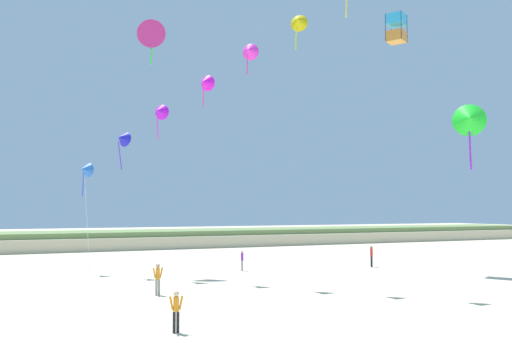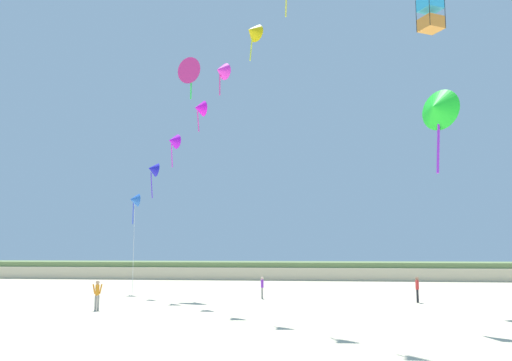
{
  "view_description": "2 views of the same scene",
  "coord_description": "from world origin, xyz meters",
  "px_view_note": "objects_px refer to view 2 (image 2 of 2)",
  "views": [
    {
      "loc": [
        -13.15,
        -16.74,
        4.67
      ],
      "look_at": [
        -0.75,
        11.38,
        6.28
      ],
      "focal_mm": 38.0,
      "sensor_mm": 36.0,
      "label": 1
    },
    {
      "loc": [
        7.07,
        -17.98,
        3.44
      ],
      "look_at": [
        3.0,
        13.58,
        7.54
      ],
      "focal_mm": 38.0,
      "sensor_mm": 36.0,
      "label": 2
    }
  ],
  "objects_px": {
    "person_far_left": "(417,288)",
    "large_kite_high_solo": "(437,109)",
    "person_near_left": "(262,286)",
    "large_kite_low_lead": "(191,71)",
    "large_kite_mid_trail": "(430,14)",
    "person_near_right": "(97,293)"
  },
  "relations": [
    {
      "from": "person_near_left",
      "to": "person_near_right",
      "type": "height_order",
      "value": "person_near_right"
    },
    {
      "from": "large_kite_mid_trail",
      "to": "large_kite_low_lead",
      "type": "bearing_deg",
      "value": 159.07
    },
    {
      "from": "person_near_left",
      "to": "person_far_left",
      "type": "height_order",
      "value": "person_far_left"
    },
    {
      "from": "person_far_left",
      "to": "large_kite_mid_trail",
      "type": "xyz_separation_m",
      "value": [
        1.21,
        -1.96,
        18.08
      ]
    },
    {
      "from": "large_kite_low_lead",
      "to": "large_kite_mid_trail",
      "type": "height_order",
      "value": "large_kite_mid_trail"
    },
    {
      "from": "person_near_left",
      "to": "person_far_left",
      "type": "relative_size",
      "value": 0.91
    },
    {
      "from": "large_kite_high_solo",
      "to": "person_near_left",
      "type": "bearing_deg",
      "value": 128.12
    },
    {
      "from": "person_far_left",
      "to": "large_kite_high_solo",
      "type": "xyz_separation_m",
      "value": [
        -0.52,
        -11.08,
        9.27
      ]
    },
    {
      "from": "person_far_left",
      "to": "person_near_right",
      "type": "bearing_deg",
      "value": -159.55
    },
    {
      "from": "person_near_right",
      "to": "large_kite_low_lead",
      "type": "distance_m",
      "value": 21.16
    },
    {
      "from": "person_far_left",
      "to": "large_kite_low_lead",
      "type": "height_order",
      "value": "large_kite_low_lead"
    },
    {
      "from": "person_near_right",
      "to": "person_far_left",
      "type": "height_order",
      "value": "person_near_right"
    },
    {
      "from": "person_near_right",
      "to": "person_far_left",
      "type": "bearing_deg",
      "value": 20.45
    },
    {
      "from": "person_near_left",
      "to": "large_kite_mid_trail",
      "type": "relative_size",
      "value": 0.68
    },
    {
      "from": "person_near_right",
      "to": "large_kite_high_solo",
      "type": "relative_size",
      "value": 0.4
    },
    {
      "from": "large_kite_low_lead",
      "to": "person_near_left",
      "type": "bearing_deg",
      "value": -27.24
    },
    {
      "from": "person_far_left",
      "to": "person_near_left",
      "type": "bearing_deg",
      "value": 170.84
    },
    {
      "from": "person_far_left",
      "to": "large_kite_high_solo",
      "type": "relative_size",
      "value": 0.4
    },
    {
      "from": "person_near_left",
      "to": "person_far_left",
      "type": "distance_m",
      "value": 10.69
    },
    {
      "from": "person_near_left",
      "to": "large_kite_high_solo",
      "type": "distance_m",
      "value": 18.75
    },
    {
      "from": "large_kite_low_lead",
      "to": "large_kite_high_solo",
      "type": "xyz_separation_m",
      "value": [
        16.34,
        -16.03,
        -7.97
      ]
    },
    {
      "from": "person_near_right",
      "to": "large_kite_mid_trail",
      "type": "xyz_separation_m",
      "value": [
        20.33,
        5.17,
        18.07
      ]
    }
  ]
}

